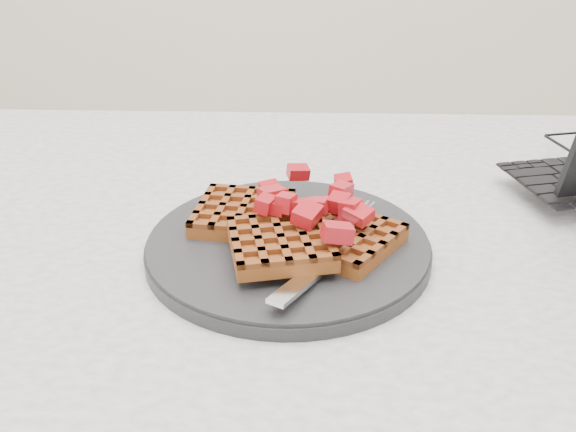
{
  "coord_description": "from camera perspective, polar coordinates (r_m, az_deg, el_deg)",
  "views": [
    {
      "loc": [
        -0.09,
        -0.55,
        1.06
      ],
      "look_at": [
        -0.1,
        -0.02,
        0.79
      ],
      "focal_mm": 40.0,
      "sensor_mm": 36.0,
      "label": 1
    }
  ],
  "objects": [
    {
      "name": "waffles",
      "position": [
        0.6,
        0.0,
        -1.25
      ],
      "size": [
        0.21,
        0.18,
        0.03
      ],
      "color": "brown",
      "rests_on": "plate"
    },
    {
      "name": "table",
      "position": [
        0.7,
        8.8,
        -10.54
      ],
      "size": [
        1.2,
        0.8,
        0.75
      ],
      "color": "silver",
      "rests_on": "ground"
    },
    {
      "name": "strawberry_pile",
      "position": [
        0.59,
        0.0,
        1.21
      ],
      "size": [
        0.15,
        0.15,
        0.02
      ],
      "primitive_type": null,
      "color": "maroon",
      "rests_on": "waffles"
    },
    {
      "name": "plate",
      "position": [
        0.61,
        0.0,
        -2.67
      ],
      "size": [
        0.27,
        0.27,
        0.02
      ],
      "primitive_type": "cylinder",
      "color": "black",
      "rests_on": "table"
    },
    {
      "name": "fork",
      "position": [
        0.57,
        3.88,
        -3.3
      ],
      "size": [
        0.11,
        0.17,
        0.02
      ],
      "primitive_type": null,
      "rotation": [
        0.0,
        0.0,
        -0.49
      ],
      "color": "silver",
      "rests_on": "plate"
    }
  ]
}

